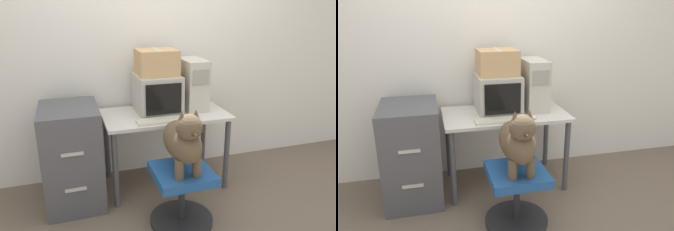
{
  "view_description": "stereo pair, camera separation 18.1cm",
  "coord_description": "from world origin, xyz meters",
  "views": [
    {
      "loc": [
        -0.84,
        -2.42,
        1.66
      ],
      "look_at": [
        -0.06,
        0.05,
        0.79
      ],
      "focal_mm": 35.0,
      "sensor_mm": 36.0,
      "label": 1
    },
    {
      "loc": [
        -0.67,
        -2.47,
        1.66
      ],
      "look_at": [
        -0.06,
        0.05,
        0.79
      ],
      "focal_mm": 35.0,
      "sensor_mm": 36.0,
      "label": 2
    }
  ],
  "objects": [
    {
      "name": "office_chair",
      "position": [
        -0.06,
        -0.32,
        0.26
      ],
      "size": [
        0.51,
        0.51,
        0.47
      ],
      "color": "#262628",
      "rests_on": "ground_plane"
    },
    {
      "name": "desk",
      "position": [
        0.0,
        0.32,
        0.62
      ],
      "size": [
        1.13,
        0.64,
        0.72
      ],
      "color": "silver",
      "rests_on": "ground_plane"
    },
    {
      "name": "computer_mouse",
      "position": [
        0.2,
        0.08,
        0.74
      ],
      "size": [
        0.07,
        0.05,
        0.03
      ],
      "color": "silver",
      "rests_on": "desk"
    },
    {
      "name": "dog",
      "position": [
        -0.06,
        -0.34,
        0.72
      ],
      "size": [
        0.25,
        0.54,
        0.51
      ],
      "color": "brown",
      "rests_on": "office_chair"
    },
    {
      "name": "ground_plane",
      "position": [
        0.0,
        0.0,
        0.0
      ],
      "size": [
        12.0,
        12.0,
        0.0
      ],
      "primitive_type": "plane",
      "color": "#6B5B4C"
    },
    {
      "name": "pc_tower",
      "position": [
        0.3,
        0.4,
        0.96
      ],
      "size": [
        0.2,
        0.42,
        0.47
      ],
      "color": "beige",
      "rests_on": "desk"
    },
    {
      "name": "crt_monitor",
      "position": [
        -0.05,
        0.39,
        0.89
      ],
      "size": [
        0.39,
        0.44,
        0.35
      ],
      "color": "#B7B2A8",
      "rests_on": "desk"
    },
    {
      "name": "keyboard",
      "position": [
        -0.09,
        0.09,
        0.74
      ],
      "size": [
        0.44,
        0.14,
        0.03
      ],
      "color": "beige",
      "rests_on": "desk"
    },
    {
      "name": "wall_back",
      "position": [
        0.0,
        0.7,
        1.3
      ],
      "size": [
        8.0,
        0.05,
        2.6
      ],
      "color": "white",
      "rests_on": "ground_plane"
    },
    {
      "name": "filing_cabinet",
      "position": [
        -0.85,
        0.26,
        0.44
      ],
      "size": [
        0.48,
        0.62,
        0.87
      ],
      "color": "#4C4C51",
      "rests_on": "ground_plane"
    },
    {
      "name": "cardboard_box",
      "position": [
        -0.05,
        0.4,
        1.18
      ],
      "size": [
        0.35,
        0.31,
        0.23
      ],
      "color": "tan",
      "rests_on": "crt_monitor"
    }
  ]
}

